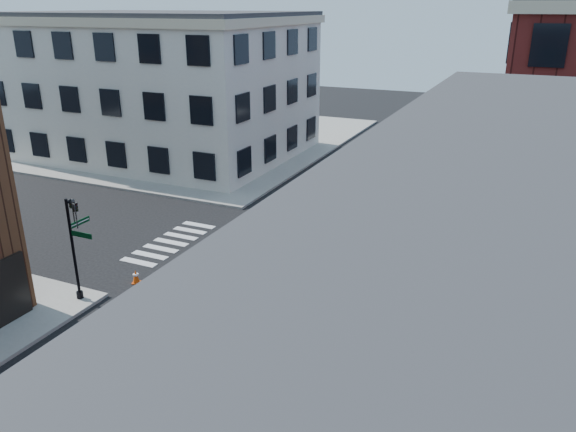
% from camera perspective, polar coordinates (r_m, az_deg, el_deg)
% --- Properties ---
extents(ground, '(120.00, 120.00, 0.00)m').
position_cam_1_polar(ground, '(27.15, 0.35, -5.11)').
color(ground, black).
rests_on(ground, ground).
extents(sidewalk_nw, '(30.00, 30.00, 0.15)m').
position_cam_1_polar(sidewalk_nw, '(54.52, -11.02, 7.89)').
color(sidewalk_nw, gray).
rests_on(sidewalk_nw, ground).
extents(building_nw, '(22.00, 16.00, 11.00)m').
position_cam_1_polar(building_nw, '(48.44, -12.91, 12.70)').
color(building_nw, silver).
rests_on(building_nw, ground).
extents(tree_near, '(2.69, 2.69, 4.49)m').
position_cam_1_polar(tree_near, '(33.54, 19.51, 4.53)').
color(tree_near, black).
rests_on(tree_near, ground).
extents(tree_far, '(2.43, 2.43, 4.07)m').
position_cam_1_polar(tree_far, '(39.42, 20.36, 6.29)').
color(tree_far, black).
rests_on(tree_far, ground).
extents(signal_pole, '(1.29, 1.24, 4.60)m').
position_cam_1_polar(signal_pole, '(24.55, -20.79, -2.15)').
color(signal_pole, black).
rests_on(signal_pole, ground).
extents(traffic_cone, '(0.45, 0.45, 0.65)m').
position_cam_1_polar(traffic_cone, '(26.37, -15.19, -5.97)').
color(traffic_cone, '#DB4909').
rests_on(traffic_cone, ground).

